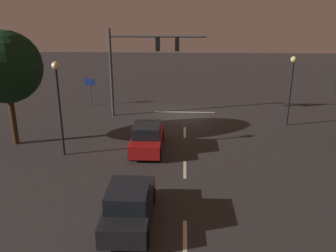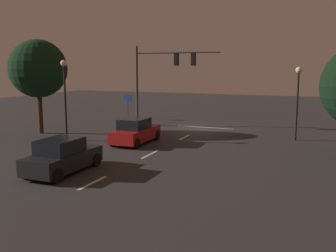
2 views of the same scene
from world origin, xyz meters
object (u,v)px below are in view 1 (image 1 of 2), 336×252
Objects in this scene: car_distant at (129,205)px; street_lamp_left_kerb at (292,78)px; route_sign at (90,86)px; traffic_signal_assembly at (140,56)px; tree_right_near at (6,67)px; car_approaching at (147,138)px; street_lamp_right_kerb at (58,92)px.

street_lamp_left_kerb is at bearing -127.25° from car_distant.
car_distant is 1.77× the size of route_sign.
car_distant is 18.83m from route_sign.
traffic_signal_assembly is 1.46× the size of street_lamp_left_kerb.
traffic_signal_assembly is at bearing -85.47° from car_distant.
route_sign is 10.18m from tree_right_near.
car_approaching is 7.79m from car_distant.
car_approaching is 1.00× the size of car_distant.
car_approaching is at bearing 99.17° from traffic_signal_assembly.
car_approaching is at bearing 120.88° from route_sign.
traffic_signal_assembly is 11.28m from street_lamp_left_kerb.
car_approaching is 11.72m from route_sign.
street_lamp_left_kerb is (-9.87, -12.97, 2.77)m from car_distant.
tree_right_near is (2.57, 9.33, 3.16)m from route_sign.
traffic_signal_assembly reaches higher than street_lamp_right_kerb.
car_approaching is at bearing 27.63° from street_lamp_left_kerb.
traffic_signal_assembly reaches higher than street_lamp_left_kerb.
tree_right_near is at bearing 40.79° from traffic_signal_assembly.
traffic_signal_assembly is at bearing -9.84° from street_lamp_left_kerb.
street_lamp_right_kerb is (3.75, 8.07, -0.95)m from traffic_signal_assembly.
street_lamp_right_kerb is 11.24m from route_sign.
traffic_signal_assembly is 8.95m from street_lamp_right_kerb.
car_distant is at bearing 90.25° from car_approaching.
street_lamp_left_kerb is 2.07× the size of route_sign.
tree_right_near is at bearing -24.45° from street_lamp_right_kerb.
car_approaching is 9.54m from tree_right_near.
street_lamp_right_kerb is 2.25× the size of route_sign.
car_distant is 8.95m from street_lamp_right_kerb.
car_distant is at bearing 125.90° from street_lamp_right_kerb.
street_lamp_left_kerb reaches higher than car_approaching.
route_sign is at bearing -84.31° from street_lamp_right_kerb.
traffic_signal_assembly is 15.46m from car_distant.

